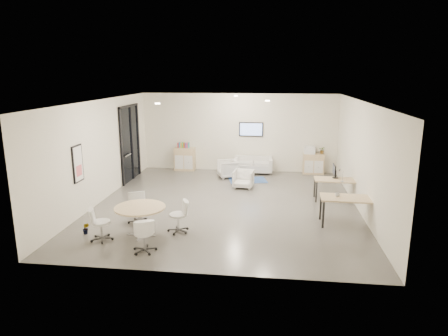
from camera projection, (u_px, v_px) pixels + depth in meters
name	position (u px, v px, depth m)	size (l,w,h in m)	color
room_shell	(226.00, 154.00, 12.14)	(9.60, 10.60, 4.80)	#514E49
glass_door	(130.00, 141.00, 15.05)	(0.09, 1.90, 2.85)	black
artwork	(78.00, 164.00, 11.08)	(0.05, 0.54, 1.04)	black
wall_tv	(251.00, 129.00, 16.35)	(0.98, 0.06, 0.58)	black
ceiling_spots	(223.00, 100.00, 12.60)	(3.14, 4.14, 0.03)	#FFEAC6
sideboard_left	(185.00, 159.00, 16.77)	(0.85, 0.44, 0.96)	tan
sideboard_right	(313.00, 164.00, 16.17)	(0.83, 0.40, 0.83)	tan
books	(183.00, 145.00, 16.64)	(0.49, 0.14, 0.22)	red
printer	(310.00, 150.00, 16.07)	(0.49, 0.43, 0.31)	white
loveseat	(253.00, 165.00, 16.33)	(1.55, 0.81, 0.57)	beige
blue_rug	(248.00, 180.00, 15.26)	(1.40, 0.93, 0.01)	#2E4B8E
armchair_left	(228.00, 168.00, 15.63)	(0.73, 0.68, 0.75)	beige
armchair_right	(243.00, 178.00, 14.22)	(0.68, 0.64, 0.70)	beige
desk_rear	(336.00, 181.00, 12.74)	(1.37, 0.72, 0.70)	tan
desk_front	(349.00, 200.00, 10.66)	(1.50, 0.79, 0.77)	tan
monitor	(334.00, 171.00, 12.82)	(0.20, 0.50, 0.44)	black
round_table	(140.00, 210.00, 9.91)	(1.26, 1.26, 0.77)	tan
meeting_chairs	(141.00, 220.00, 9.98)	(2.51, 2.51, 0.82)	white
plant_cabinet	(322.00, 151.00, 16.04)	(0.26, 0.29, 0.23)	#3F7F3F
plant_floor	(86.00, 232.00, 10.16)	(0.17, 0.31, 0.14)	#3F7F3F
cup	(338.00, 194.00, 10.70)	(0.12, 0.10, 0.12)	white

